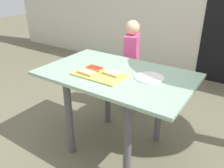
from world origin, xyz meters
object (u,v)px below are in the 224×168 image
dining_table (116,86)px  cutting_board (99,75)px  child_left (131,62)px  plate_white_right (149,78)px  pizza_slice_far_left (95,68)px  pizza_slice_near_left (87,72)px  pizza_slice_far_right (112,73)px  garden_hose_coil (92,58)px

dining_table → cutting_board: 0.20m
cutting_board → child_left: 0.86m
plate_white_right → pizza_slice_far_left: bearing=-166.1°
pizza_slice_near_left → pizza_slice_far_left: size_ratio=1.02×
cutting_board → pizza_slice_far_left: bearing=145.8°
dining_table → pizza_slice_near_left: size_ratio=8.05×
pizza_slice_near_left → pizza_slice_far_right: size_ratio=1.00×
pizza_slice_near_left → garden_hose_coil: 2.75m
garden_hose_coil → pizza_slice_far_right: bearing=-47.5°
cutting_board → pizza_slice_far_left: pizza_slice_far_left is taller
cutting_board → pizza_slice_near_left: 0.11m
pizza_slice_far_left → garden_hose_coil: 2.67m
cutting_board → child_left: child_left is taller
plate_white_right → garden_hose_coil: bearing=138.4°
dining_table → cutting_board: bearing=-124.3°
plate_white_right → child_left: 0.85m
cutting_board → pizza_slice_far_right: size_ratio=2.67×
pizza_slice_far_right → child_left: 0.83m
dining_table → pizza_slice_far_right: pizza_slice_far_right is taller
cutting_board → pizza_slice_far_right: 0.10m
cutting_board → garden_hose_coil: bearing=130.3°
dining_table → plate_white_right: bearing=10.8°
pizza_slice_near_left → pizza_slice_far_left: 0.11m
dining_table → child_left: child_left is taller
cutting_board → garden_hose_coil: (-1.72, 2.03, -0.76)m
pizza_slice_far_left → dining_table: bearing=18.7°
garden_hose_coil → pizza_slice_near_left: bearing=-51.9°
pizza_slice_far_left → plate_white_right: bearing=13.9°
cutting_board → pizza_slice_far_right: (0.09, 0.05, 0.02)m
pizza_slice_far_right → pizza_slice_near_left: bearing=-151.4°
pizza_slice_far_right → garden_hose_coil: pizza_slice_far_right is taller
dining_table → pizza_slice_near_left: 0.29m
cutting_board → child_left: bearing=100.8°
pizza_slice_far_left → pizza_slice_far_right: 0.18m
pizza_slice_near_left → plate_white_right: pizza_slice_near_left is taller
pizza_slice_near_left → pizza_slice_far_right: 0.21m
cutting_board → plate_white_right: size_ratio=1.81×
dining_table → garden_hose_coil: size_ratio=3.39×
cutting_board → pizza_slice_far_left: (-0.09, 0.06, 0.02)m
child_left → pizza_slice_far_right: bearing=-72.3°
garden_hose_coil → pizza_slice_far_left: bearing=-50.4°
pizza_slice_near_left → plate_white_right: size_ratio=0.68×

